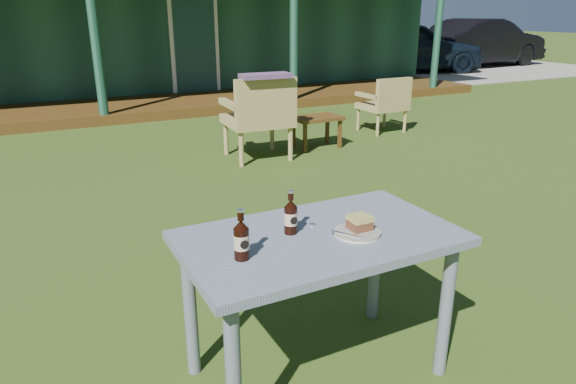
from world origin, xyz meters
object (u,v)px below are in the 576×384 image
armchair_right (386,102)px  cafe_table (319,255)px  car_near (406,46)px  armchair_left (260,114)px  side_table (317,121)px  plate (357,232)px  cola_bottle_far (241,239)px  cola_bottle_near (291,216)px  car_far (482,43)px  cake_slice (360,222)px

armchair_right → cafe_table: bearing=-130.7°
cafe_table → armchair_right: size_ratio=1.54×
car_near → armchair_right: size_ratio=5.43×
armchair_left → side_table: (0.86, 0.18, -0.20)m
armchair_right → side_table: bearing=-166.6°
armchair_right → plate: bearing=-129.0°
cola_bottle_far → car_near: bearing=47.9°
cola_bottle_near → car_near: bearing=48.4°
car_far → cola_bottle_far: (-12.30, -10.29, 0.08)m
side_table → cola_bottle_far: bearing=-124.0°
plate → cola_bottle_far: 0.54m
cola_bottle_far → armchair_left: (1.70, 3.61, -0.26)m
cola_bottle_far → side_table: 4.60m
cake_slice → side_table: size_ratio=0.15×
cola_bottle_far → side_table: bearing=56.0°
cake_slice → armchair_right: cake_slice is taller
cafe_table → plate: bearing=-26.9°
armchair_right → car_near: bearing=48.7°
cola_bottle_far → side_table: (2.56, 3.79, -0.46)m
car_near → cola_bottle_near: bearing=155.9°
side_table → cola_bottle_near: bearing=-121.9°
plate → cola_bottle_near: size_ratio=1.04×
car_near → armchair_left: 9.84m
car_far → cafe_table: size_ratio=3.64×
car_near → cake_slice: bearing=157.2°
plate → side_table: plate is taller
armchair_left → armchair_right: 2.22m
cafe_table → cola_bottle_near: size_ratio=6.11×
plate → armchair_left: bearing=72.2°
car_near → cola_bottle_far: 13.58m
car_far → cola_bottle_far: 16.04m
cola_bottle_far → armchair_left: armchair_left is taller
car_near → car_far: bearing=-68.6°
armchair_left → side_table: bearing=12.1°
cola_bottle_near → armchair_left: bearing=67.8°
plate → armchair_right: 5.30m
plate → cola_bottle_near: cola_bottle_near is taller
car_far → cake_slice: car_far is taller
cola_bottle_near → armchair_left: size_ratio=0.21×
car_near → plate: (-8.58, -10.08, 0.01)m
cafe_table → armchair_right: bearing=49.3°
car_near → car_far: (3.19, 0.22, 0.00)m
car_far → cake_slice: 15.61m
plate → cola_bottle_near: bearing=150.7°
car_near → cola_bottle_far: car_near is taller
car_far → cafe_table: (-11.91, -10.23, -0.10)m
armchair_left → side_table: armchair_left is taller
cafe_table → armchair_left: 3.78m
plate → cake_slice: cake_slice is taller
cafe_table → cola_bottle_near: 0.22m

